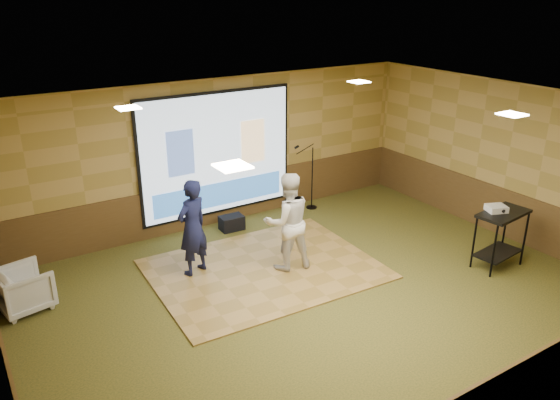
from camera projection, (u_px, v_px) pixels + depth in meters
ground at (316, 295)px, 8.79m from camera, size 9.00×9.00×0.00m
room_shell at (320, 172)px, 8.02m from camera, size 9.04×7.04×3.02m
wainscot_back at (219, 201)px, 11.35m from camera, size 9.00×0.04×0.95m
wainscot_left at (7, 368)px, 6.39m from camera, size 0.04×7.00×0.95m
wainscot_right at (499, 211)px, 10.84m from camera, size 0.04×7.00×0.95m
projector_screen at (218, 155)px, 10.95m from camera, size 3.32×0.06×2.52m
downlight_nw at (128, 108)px, 8.02m from camera, size 0.32×0.32×0.02m
downlight_ne at (359, 82)px, 10.21m from camera, size 0.32×0.32×0.02m
downlight_sw at (233, 166)px, 5.43m from camera, size 0.32×0.32×0.02m
downlight_se at (512, 114)px, 7.62m from camera, size 0.32×0.32×0.02m
dance_floor at (264, 269)px, 9.57m from camera, size 3.92×3.05×0.03m
player_left at (192, 227)px, 9.14m from camera, size 0.72×0.60×1.69m
player_right at (287, 221)px, 9.30m from camera, size 0.96×0.81×1.74m
av_table at (501, 228)px, 9.44m from camera, size 0.98×0.52×1.03m
projector at (496, 208)px, 9.35m from camera, size 0.39×0.36×0.11m
mic_stand at (310, 187)px, 12.04m from camera, size 0.59×0.24×1.51m
banquet_chair at (24, 289)px, 8.31m from camera, size 0.88×0.86×0.68m
duffel_bag at (232, 223)px, 11.10m from camera, size 0.48×0.33×0.29m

